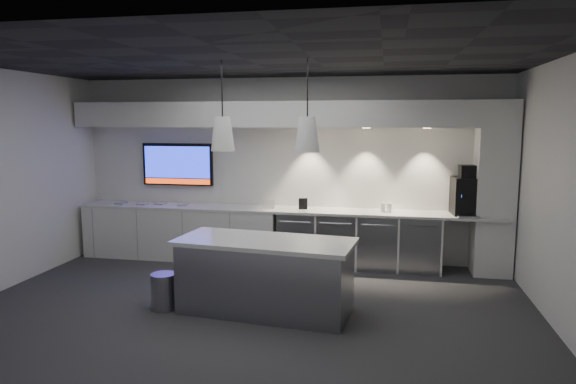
% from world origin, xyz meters
% --- Properties ---
extents(floor, '(7.00, 7.00, 0.00)m').
position_xyz_m(floor, '(0.00, 0.00, 0.00)').
color(floor, '#313134').
rests_on(floor, ground).
extents(ceiling, '(7.00, 7.00, 0.00)m').
position_xyz_m(ceiling, '(0.00, 0.00, 3.00)').
color(ceiling, black).
rests_on(ceiling, wall_back).
extents(wall_back, '(7.00, 0.00, 7.00)m').
position_xyz_m(wall_back, '(0.00, 2.50, 1.50)').
color(wall_back, white).
rests_on(wall_back, floor).
extents(wall_front, '(7.00, 0.00, 7.00)m').
position_xyz_m(wall_front, '(0.00, -2.50, 1.50)').
color(wall_front, white).
rests_on(wall_front, floor).
extents(wall_right, '(0.00, 7.00, 7.00)m').
position_xyz_m(wall_right, '(3.50, 0.00, 1.50)').
color(wall_right, white).
rests_on(wall_right, floor).
extents(back_counter, '(6.80, 0.65, 0.04)m').
position_xyz_m(back_counter, '(0.00, 2.17, 0.88)').
color(back_counter, silver).
rests_on(back_counter, left_base_cabinets).
extents(left_base_cabinets, '(3.30, 0.63, 0.86)m').
position_xyz_m(left_base_cabinets, '(-1.75, 2.17, 0.43)').
color(left_base_cabinets, white).
rests_on(left_base_cabinets, floor).
extents(fridge_unit_a, '(0.60, 0.61, 0.85)m').
position_xyz_m(fridge_unit_a, '(0.25, 2.17, 0.42)').
color(fridge_unit_a, gray).
rests_on(fridge_unit_a, floor).
extents(fridge_unit_b, '(0.60, 0.61, 0.85)m').
position_xyz_m(fridge_unit_b, '(0.88, 2.17, 0.42)').
color(fridge_unit_b, gray).
rests_on(fridge_unit_b, floor).
extents(fridge_unit_c, '(0.60, 0.61, 0.85)m').
position_xyz_m(fridge_unit_c, '(1.51, 2.17, 0.42)').
color(fridge_unit_c, gray).
rests_on(fridge_unit_c, floor).
extents(fridge_unit_d, '(0.60, 0.61, 0.85)m').
position_xyz_m(fridge_unit_d, '(2.14, 2.17, 0.42)').
color(fridge_unit_d, gray).
rests_on(fridge_unit_d, floor).
extents(backsplash, '(4.60, 0.03, 1.30)m').
position_xyz_m(backsplash, '(1.20, 2.48, 1.55)').
color(backsplash, white).
rests_on(backsplash, wall_back).
extents(soffit, '(6.90, 0.60, 0.40)m').
position_xyz_m(soffit, '(0.00, 2.20, 2.40)').
color(soffit, white).
rests_on(soffit, wall_back).
extents(column, '(0.55, 0.55, 2.60)m').
position_xyz_m(column, '(3.20, 2.20, 1.30)').
color(column, white).
rests_on(column, floor).
extents(wall_tv, '(1.25, 0.07, 0.72)m').
position_xyz_m(wall_tv, '(-1.90, 2.45, 1.56)').
color(wall_tv, black).
rests_on(wall_tv, wall_back).
extents(island, '(2.20, 1.14, 0.90)m').
position_xyz_m(island, '(0.22, 0.01, 0.45)').
color(island, gray).
rests_on(island, floor).
extents(bin, '(0.37, 0.37, 0.44)m').
position_xyz_m(bin, '(-1.03, -0.12, 0.22)').
color(bin, gray).
rests_on(bin, floor).
extents(coffee_machine, '(0.45, 0.61, 0.74)m').
position_xyz_m(coffee_machine, '(2.81, 2.20, 1.21)').
color(coffee_machine, black).
rests_on(coffee_machine, back_counter).
extents(sign_black, '(0.14, 0.06, 0.18)m').
position_xyz_m(sign_black, '(0.33, 2.16, 0.99)').
color(sign_black, black).
rests_on(sign_black, back_counter).
extents(sign_white, '(0.18, 0.08, 0.14)m').
position_xyz_m(sign_white, '(-0.22, 2.09, 0.97)').
color(sign_white, silver).
rests_on(sign_white, back_counter).
extents(cup_cluster, '(0.17, 0.17, 0.14)m').
position_xyz_m(cup_cluster, '(1.63, 2.18, 0.97)').
color(cup_cluster, white).
rests_on(cup_cluster, back_counter).
extents(tray_a, '(0.18, 0.18, 0.02)m').
position_xyz_m(tray_a, '(-2.80, 2.11, 0.91)').
color(tray_a, '#9C9C9C').
rests_on(tray_a, back_counter).
extents(tray_b, '(0.18, 0.18, 0.02)m').
position_xyz_m(tray_b, '(-2.40, 2.11, 0.91)').
color(tray_b, '#9C9C9C').
rests_on(tray_b, back_counter).
extents(tray_c, '(0.17, 0.17, 0.02)m').
position_xyz_m(tray_c, '(-2.11, 2.17, 0.91)').
color(tray_c, '#9C9C9C').
rests_on(tray_c, back_counter).
extents(tray_d, '(0.19, 0.19, 0.02)m').
position_xyz_m(tray_d, '(-1.70, 2.16, 0.91)').
color(tray_d, '#9C9C9C').
rests_on(tray_d, back_counter).
extents(pendant_left, '(0.28, 0.28, 1.10)m').
position_xyz_m(pendant_left, '(-0.28, 0.01, 2.15)').
color(pendant_left, white).
rests_on(pendant_left, ceiling).
extents(pendant_right, '(0.28, 0.28, 1.10)m').
position_xyz_m(pendant_right, '(0.72, 0.01, 2.15)').
color(pendant_right, white).
rests_on(pendant_right, ceiling).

